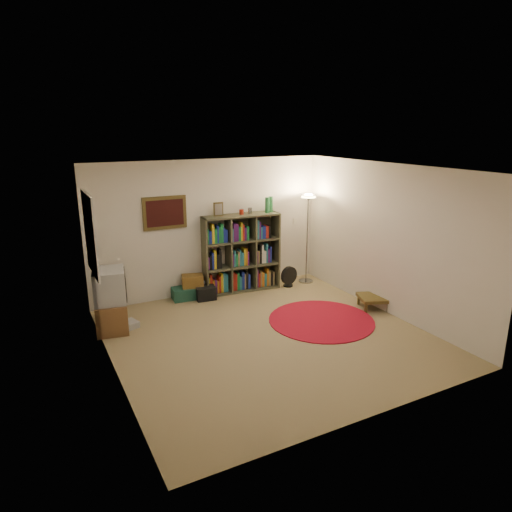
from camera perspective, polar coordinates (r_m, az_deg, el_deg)
The scene contains 12 objects.
room at distance 6.56m, azimuth 1.03°, elevation 0.01°, with size 4.54×4.54×2.54m.
bookshelf at distance 8.68m, azimuth -2.06°, elevation 0.25°, with size 1.51×0.54×1.77m.
floor_lamp at distance 9.01m, azimuth 6.52°, elevation 5.82°, with size 0.44×0.44×1.80m.
floor_fan at distance 9.01m, azimuth 4.13°, elevation -2.58°, with size 0.37×0.22×0.41m.
tv_stand at distance 7.39m, azimuth -17.69°, elevation -5.38°, with size 0.57×0.74×0.97m.
dvd_box at distance 7.51m, azimuth -15.81°, elevation -8.31°, with size 0.37×0.34×0.10m.
suitcase at distance 8.56m, azimuth -8.27°, elevation -4.43°, with size 0.70×0.48×0.22m.
wicker_basket at distance 8.46m, azimuth -7.93°, elevation -3.11°, with size 0.44×0.36×0.22m.
duffel_bag at distance 8.43m, azimuth -6.35°, elevation -4.57°, with size 0.39×0.33×0.25m.
paper_towel at distance 8.64m, azimuth -6.56°, elevation -3.94°, with size 0.17×0.17×0.28m.
red_rug at distance 7.59m, azimuth 8.16°, elevation -7.94°, with size 1.72×1.72×0.02m.
side_table at distance 8.21m, azimuth 14.45°, elevation -5.12°, with size 0.62×0.62×0.22m.
Camera 1 is at (-3.08, -5.49, 3.05)m, focal length 32.00 mm.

